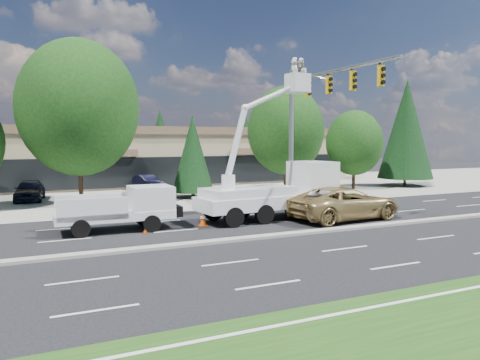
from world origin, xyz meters
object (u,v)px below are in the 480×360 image
utility_pickup (124,213)px  bucket_truck (279,184)px  signal_mast (310,112)px  minivan (344,203)px

utility_pickup → bucket_truck: bearing=0.8°
signal_mast → minivan: bearing=-99.7°
signal_mast → minivan: signal_mast is taller
minivan → utility_pickup: bearing=75.8°
minivan → bucket_truck: bearing=52.9°
utility_pickup → bucket_truck: (8.51, -0.06, 1.04)m
utility_pickup → bucket_truck: size_ratio=0.62×
minivan → signal_mast: bearing=-14.2°
signal_mast → bucket_truck: (-3.77, -2.76, -4.16)m
signal_mast → bucket_truck: 6.26m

